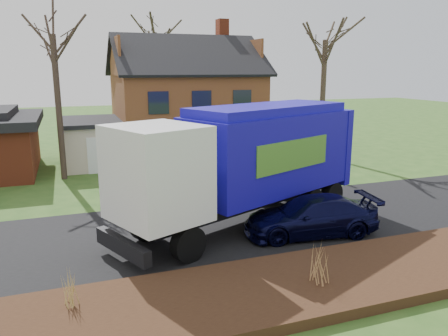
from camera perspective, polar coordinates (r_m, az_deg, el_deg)
name	(u,v)px	position (r m, az deg, el deg)	size (l,w,h in m)	color
ground	(231,226)	(16.95, 0.91, -7.58)	(120.00, 120.00, 0.00)	#2B511B
road	(231,226)	(16.95, 0.91, -7.55)	(80.00, 7.00, 0.02)	black
mulch_verge	(300,285)	(12.51, 9.84, -14.82)	(80.00, 3.50, 0.30)	black
main_house	(178,98)	(29.69, -5.99, 9.13)	(12.95, 8.95, 9.26)	beige
garbage_truck	(248,158)	(16.58, 3.18, 1.36)	(10.87, 6.77, 4.55)	black
silver_sedan	(169,180)	(21.03, -7.15, -1.58)	(1.51, 4.34, 1.43)	#A9ADB1
navy_wagon	(311,216)	(16.20, 11.26, -6.18)	(1.98, 4.87, 1.41)	black
tree_front_west	(50,11)	(25.07, -21.72, 18.50)	(3.58, 3.58, 10.64)	#3B2D23
tree_front_east	(327,20)	(30.42, 13.25, 18.35)	(3.99, 3.99, 11.08)	#443729
tree_back	(154,17)	(37.09, -9.11, 18.87)	(3.75, 3.75, 11.89)	#393122
grass_clump_west	(73,288)	(11.54, -19.11, -14.54)	(0.34, 0.28, 0.89)	tan
grass_clump_mid	(321,263)	(12.22, 12.51, -12.03)	(0.39, 0.32, 1.08)	#A7794A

